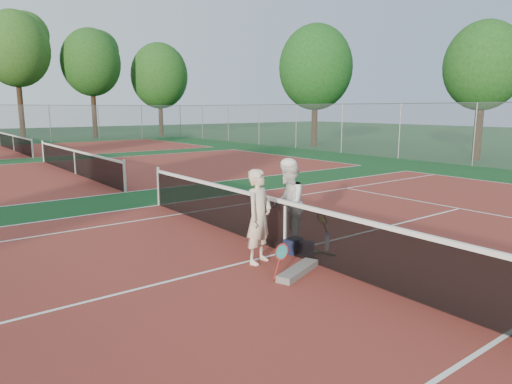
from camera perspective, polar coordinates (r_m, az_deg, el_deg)
ground at (r=8.88m, az=3.66°, el=-7.54°), size 130.00×130.00×0.00m
court_main at (r=8.88m, az=3.66°, el=-7.52°), size 23.77×10.97×0.01m
court_far_a at (r=20.80m, az=-21.60°, el=2.13°), size 23.77×10.97×0.01m
court_far_b at (r=33.92m, az=-27.97°, el=4.58°), size 23.77×10.97×0.01m
net_main at (r=8.74m, az=3.70°, el=-4.36°), size 0.10×10.98×1.02m
net_far_a at (r=20.74m, az=-21.69°, el=3.52°), size 0.10×10.98×1.02m
net_far_b at (r=33.88m, az=-28.05°, el=5.43°), size 0.10×10.98×1.02m
fence_right at (r=25.27m, az=21.41°, el=6.90°), size 0.06×54.50×3.00m
player_a at (r=8.08m, az=0.37°, el=-3.09°), size 0.72×0.60×1.69m
player_b at (r=9.15m, az=4.03°, el=-1.47°), size 1.05×1.03×1.71m
racket_red at (r=7.59m, az=3.21°, el=-8.56°), size 0.38×0.35×0.54m
racket_black_held at (r=9.82m, az=8.25°, el=-4.23°), size 0.35×0.31×0.54m
racket_spare at (r=8.85m, az=6.96°, el=-7.38°), size 0.54×0.65×0.08m
sports_bag_navy at (r=8.84m, az=4.67°, el=-6.69°), size 0.41×0.33×0.28m
sports_bag_purple at (r=8.77m, az=6.31°, el=-6.99°), size 0.36×0.36×0.24m
net_cover_canvas at (r=7.77m, az=5.27°, el=-9.78°), size 1.10×0.62×0.11m
water_bottle at (r=9.04m, az=8.85°, el=-6.32°), size 0.09×0.09×0.30m
tree_back_3 at (r=44.69m, az=-27.86°, el=15.51°), size 5.49×5.49×10.79m
tree_back_4 at (r=45.87m, az=-19.92°, el=14.96°), size 5.30×5.30×9.92m
tree_back_5 at (r=48.41m, az=-11.99°, el=14.00°), size 5.67×5.67×9.22m
tree_right_0 at (r=27.14m, az=26.57°, el=13.88°), size 3.99×3.99×7.20m
tree_right_1 at (r=34.28m, az=7.47°, el=15.17°), size 5.29×5.29×8.68m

